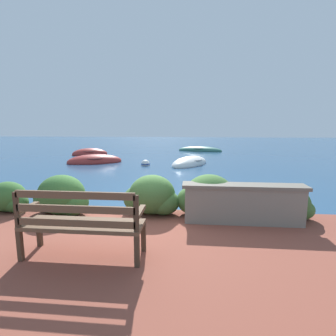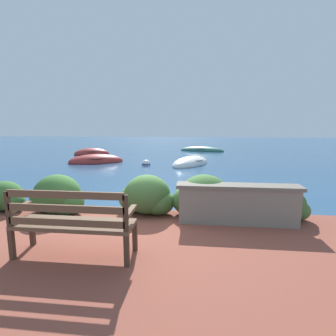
% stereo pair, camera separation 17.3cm
% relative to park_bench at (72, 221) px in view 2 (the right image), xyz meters
% --- Properties ---
extents(ground_plane, '(80.00, 80.00, 0.00)m').
position_rel_park_bench_xyz_m(ground_plane, '(0.41, 2.08, -0.71)').
color(ground_plane, navy).
extents(park_bench, '(1.58, 0.48, 0.93)m').
position_rel_park_bench_xyz_m(park_bench, '(0.00, 0.00, 0.00)').
color(park_bench, '#433123').
rests_on(park_bench, patio_terrace).
extents(stone_wall, '(2.13, 0.39, 0.69)m').
position_rel_park_bench_xyz_m(stone_wall, '(2.30, 1.48, -0.13)').
color(stone_wall, gray).
rests_on(stone_wall, patio_terrace).
extents(hedge_clump_far_left, '(0.88, 0.64, 0.60)m').
position_rel_park_bench_xyz_m(hedge_clump_far_left, '(-2.28, 1.68, -0.22)').
color(hedge_clump_far_left, '#38662D').
rests_on(hedge_clump_far_left, patio_terrace).
extents(hedge_clump_left, '(1.13, 0.81, 0.77)m').
position_rel_park_bench_xyz_m(hedge_clump_left, '(-1.13, 1.63, -0.15)').
color(hedge_clump_left, '#38662D').
rests_on(hedge_clump_left, patio_terrace).
extents(hedge_clump_centre, '(1.12, 0.81, 0.76)m').
position_rel_park_bench_xyz_m(hedge_clump_centre, '(0.61, 1.83, -0.15)').
color(hedge_clump_centre, '#426B33').
rests_on(hedge_clump_centre, patio_terrace).
extents(hedge_clump_right, '(1.18, 0.85, 0.80)m').
position_rel_park_bench_xyz_m(hedge_clump_right, '(1.71, 1.76, -0.14)').
color(hedge_clump_right, '#426B33').
rests_on(hedge_clump_right, patio_terrace).
extents(hedge_clump_far_right, '(0.84, 0.61, 0.57)m').
position_rel_park_bench_xyz_m(hedge_clump_far_right, '(3.22, 1.79, -0.24)').
color(hedge_clump_far_right, '#426B33').
rests_on(hedge_clump_far_right, patio_terrace).
extents(rowboat_nearest, '(2.37, 3.15, 0.73)m').
position_rel_park_bench_xyz_m(rowboat_nearest, '(1.24, 9.91, -0.64)').
color(rowboat_nearest, silver).
rests_on(rowboat_nearest, ground_plane).
extents(rowboat_mid, '(3.06, 2.30, 0.78)m').
position_rel_park_bench_xyz_m(rowboat_mid, '(-3.74, 10.11, -0.64)').
color(rowboat_mid, '#9E2D28').
rests_on(rowboat_mid, ground_plane).
extents(rowboat_far, '(2.50, 1.74, 0.79)m').
position_rel_park_bench_xyz_m(rowboat_far, '(-5.42, 13.59, -0.64)').
color(rowboat_far, '#9E2D28').
rests_on(rowboat_far, ground_plane).
extents(rowboat_outer, '(3.52, 1.92, 0.64)m').
position_rel_park_bench_xyz_m(rowboat_outer, '(1.90, 17.05, -0.65)').
color(rowboat_outer, '#336B5B').
rests_on(rowboat_outer, ground_plane).
extents(mooring_buoy, '(0.45, 0.45, 0.41)m').
position_rel_park_bench_xyz_m(mooring_buoy, '(-0.92, 9.44, -0.63)').
color(mooring_buoy, white).
rests_on(mooring_buoy, ground_plane).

